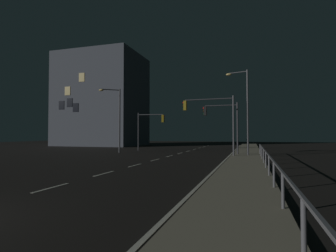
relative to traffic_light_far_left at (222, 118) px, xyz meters
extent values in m
plane|color=black|center=(-4.71, -6.40, -3.77)|extent=(112.00, 112.00, 0.00)
cube|color=gray|center=(2.42, -6.40, -3.70)|extent=(2.79, 77.00, 0.14)
cube|color=silver|center=(-4.71, -18.90, -3.76)|extent=(0.14, 2.00, 0.01)
cube|color=silver|center=(-4.71, -14.90, -3.76)|extent=(0.14, 2.00, 0.01)
cube|color=silver|center=(-4.71, -10.90, -3.76)|extent=(0.14, 2.00, 0.01)
cube|color=silver|center=(-4.71, -6.90, -3.76)|extent=(0.14, 2.00, 0.01)
cube|color=silver|center=(-4.71, -2.90, -3.76)|extent=(0.14, 2.00, 0.01)
cube|color=silver|center=(-4.71, 1.10, -3.76)|extent=(0.14, 2.00, 0.01)
cube|color=silver|center=(-4.71, 5.10, -3.76)|extent=(0.14, 2.00, 0.01)
cube|color=silver|center=(-4.71, 9.10, -3.76)|extent=(0.14, 2.00, 0.01)
cube|color=silver|center=(-4.71, 13.10, -3.76)|extent=(0.14, 2.00, 0.01)
cube|color=silver|center=(-4.71, 17.10, -3.76)|extent=(0.14, 2.00, 0.01)
cube|color=silver|center=(-4.71, 21.10, -3.76)|extent=(0.14, 2.00, 0.01)
cube|color=silver|center=(0.78, -1.40, -3.76)|extent=(0.14, 53.00, 0.01)
cylinder|color=#38383D|center=(1.53, -0.05, -1.04)|extent=(0.16, 0.16, 5.17)
cylinder|color=#38383D|center=(-0.09, 0.00, 1.29)|extent=(3.25, 0.21, 0.11)
cube|color=black|center=(-1.71, 0.05, 0.76)|extent=(0.29, 0.35, 0.95)
sphere|color=red|center=(-1.86, 0.06, 1.06)|extent=(0.20, 0.20, 0.20)
sphere|color=black|center=(-1.86, 0.06, 0.76)|extent=(0.20, 0.20, 0.20)
sphere|color=black|center=(-1.86, 0.06, 0.46)|extent=(0.20, 0.20, 0.20)
cylinder|color=#38383D|center=(-11.08, 4.22, -1.33)|extent=(0.16, 0.16, 4.87)
cylinder|color=#4C4C51|center=(-9.49, 4.43, 0.86)|extent=(3.20, 0.52, 0.11)
cube|color=olive|center=(-7.90, 4.64, 0.33)|extent=(0.32, 0.37, 0.95)
sphere|color=red|center=(-7.74, 4.66, 0.63)|extent=(0.20, 0.20, 0.20)
sphere|color=black|center=(-7.74, 4.66, 0.33)|extent=(0.20, 0.20, 0.20)
sphere|color=black|center=(-7.74, 4.66, 0.03)|extent=(0.20, 0.20, 0.20)
cylinder|color=#4C4C51|center=(1.28, -2.25, -0.84)|extent=(0.16, 0.16, 5.57)
cylinder|color=#38383D|center=(-1.03, -2.15, 1.69)|extent=(4.63, 0.31, 0.11)
cube|color=olive|center=(-3.35, -2.05, 1.17)|extent=(0.29, 0.35, 0.95)
sphere|color=red|center=(-3.50, -2.04, 1.47)|extent=(0.20, 0.20, 0.20)
sphere|color=black|center=(-3.50, -2.04, 1.17)|extent=(0.20, 0.20, 0.20)
sphere|color=black|center=(-3.50, -2.04, 0.87)|extent=(0.20, 0.20, 0.20)
cylinder|color=#4C4C51|center=(2.54, -1.20, 0.44)|extent=(0.18, 0.18, 8.13)
cylinder|color=#4C4C51|center=(1.65, -0.98, 4.35)|extent=(1.79, 0.53, 0.10)
ellipsoid|color=#F9D172|center=(0.77, -0.77, 4.25)|extent=(0.56, 0.36, 0.24)
cylinder|color=#4C4C51|center=(-11.48, -0.20, -0.12)|extent=(0.18, 0.18, 7.29)
cylinder|color=#38383D|center=(-12.30, -0.83, 3.38)|extent=(1.70, 1.34, 0.10)
ellipsoid|color=#F9D172|center=(-13.12, -1.46, 3.28)|extent=(0.56, 0.36, 0.24)
cylinder|color=#59595E|center=(3.66, -22.90, -3.15)|extent=(0.09, 0.09, 0.95)
cylinder|color=#59595E|center=(3.66, -19.90, -3.15)|extent=(0.09, 0.09, 0.95)
cylinder|color=#59595E|center=(3.66, -16.90, -3.15)|extent=(0.09, 0.09, 0.95)
cylinder|color=#59595E|center=(3.66, -13.90, -3.15)|extent=(0.09, 0.09, 0.95)
cylinder|color=#59595E|center=(3.66, -10.90, -3.15)|extent=(0.09, 0.09, 0.95)
cylinder|color=#59595E|center=(3.66, -7.90, -3.15)|extent=(0.09, 0.09, 0.95)
cylinder|color=#59595E|center=(3.66, -4.90, -3.15)|extent=(0.09, 0.09, 0.95)
cylinder|color=#59595E|center=(3.66, -1.90, -3.15)|extent=(0.09, 0.09, 0.95)
cylinder|color=#59595E|center=(3.66, 1.10, -3.15)|extent=(0.09, 0.09, 0.95)
cube|color=slate|center=(3.66, -12.40, -2.68)|extent=(0.06, 27.00, 0.06)
cube|color=#4C515B|center=(-24.13, 17.10, 4.72)|extent=(14.68, 11.63, 16.98)
cube|color=black|center=(-28.71, 11.26, 3.40)|extent=(1.10, 0.06, 1.50)
cube|color=black|center=(-25.81, 11.26, 2.90)|extent=(1.10, 0.06, 1.50)
cube|color=#EACC7A|center=(-24.65, 11.26, 8.02)|extent=(1.10, 0.06, 1.50)
cube|color=black|center=(-27.04, 11.26, 3.79)|extent=(1.10, 0.06, 1.50)
cube|color=#EACC7A|center=(-27.49, 11.26, 5.83)|extent=(1.10, 0.06, 1.50)
camera|label=1|loc=(2.87, -27.73, -1.64)|focal=28.74mm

